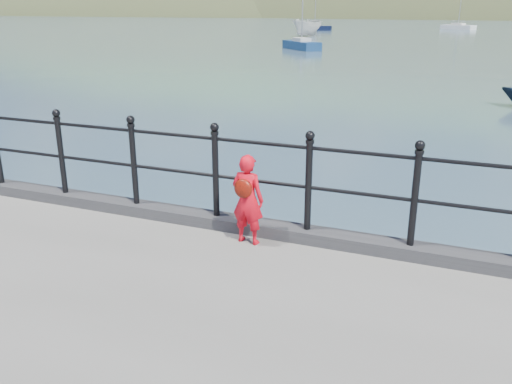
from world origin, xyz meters
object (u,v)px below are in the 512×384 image
at_px(sailboat_deep, 458,27).
at_px(sailboat_port, 302,45).
at_px(railing, 261,169).
at_px(launch_white, 307,28).
at_px(child, 248,199).
at_px(sailboat_left, 315,28).

height_order(sailboat_deep, sailboat_port, sailboat_deep).
xyz_separation_m(railing, sailboat_deep, (-1.57, 90.29, -1.48)).
relative_size(railing, sailboat_deep, 2.18).
bearing_deg(sailboat_deep, launch_white, -87.20).
distance_m(railing, sailboat_port, 43.08).
bearing_deg(launch_white, child, -59.73).
distance_m(sailboat_deep, sailboat_left, 23.56).
xyz_separation_m(sailboat_port, sailboat_left, (-9.54, 37.19, -0.00)).
bearing_deg(sailboat_port, railing, -27.70).
height_order(child, launch_white, launch_white).
bearing_deg(child, launch_white, -69.26).
xyz_separation_m(railing, child, (-0.04, -0.31, -0.27)).
xyz_separation_m(child, sailboat_deep, (-1.53, 90.61, -1.21)).
xyz_separation_m(railing, sailboat_left, (-21.92, 78.42, -1.48)).
bearing_deg(launch_white, sailboat_deep, 74.81).
height_order(railing, sailboat_port, sailboat_port).
relative_size(sailboat_deep, sailboat_left, 1.12).
height_order(railing, sailboat_deep, sailboat_deep).
bearing_deg(sailboat_deep, railing, -56.97).
xyz_separation_m(sailboat_deep, sailboat_left, (-20.35, -11.87, -0.00)).
bearing_deg(railing, sailboat_port, 106.71).
bearing_deg(child, sailboat_port, -68.95).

